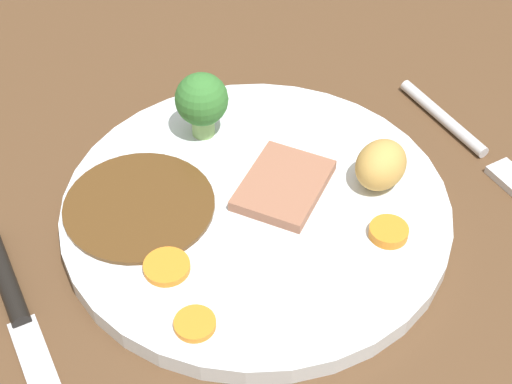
% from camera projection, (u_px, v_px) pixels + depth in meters
% --- Properties ---
extents(dining_table, '(1.20, 0.84, 0.04)m').
position_uv_depth(dining_table, '(237.00, 269.00, 0.52)').
color(dining_table, brown).
rests_on(dining_table, ground).
extents(dinner_plate, '(0.26, 0.26, 0.01)m').
position_uv_depth(dinner_plate, '(256.00, 210.00, 0.52)').
color(dinner_plate, white).
rests_on(dinner_plate, dining_table).
extents(gravy_pool, '(0.10, 0.10, 0.00)m').
position_uv_depth(gravy_pool, '(139.00, 205.00, 0.51)').
color(gravy_pool, '#563819').
rests_on(gravy_pool, dinner_plate).
extents(meat_slice_main, '(0.09, 0.08, 0.01)m').
position_uv_depth(meat_slice_main, '(284.00, 185.00, 0.52)').
color(meat_slice_main, '#9E664C').
rests_on(meat_slice_main, dinner_plate).
extents(roast_potato_left, '(0.05, 0.05, 0.03)m').
position_uv_depth(roast_potato_left, '(381.00, 165.00, 0.52)').
color(roast_potato_left, tan).
rests_on(roast_potato_left, dinner_plate).
extents(carrot_coin_front, '(0.03, 0.03, 0.00)m').
position_uv_depth(carrot_coin_front, '(169.00, 270.00, 0.47)').
color(carrot_coin_front, orange).
rests_on(carrot_coin_front, dinner_plate).
extents(carrot_coin_back, '(0.02, 0.02, 0.00)m').
position_uv_depth(carrot_coin_back, '(195.00, 324.00, 0.45)').
color(carrot_coin_back, orange).
rests_on(carrot_coin_back, dinner_plate).
extents(carrot_coin_side, '(0.03, 0.03, 0.01)m').
position_uv_depth(carrot_coin_side, '(389.00, 232.00, 0.49)').
color(carrot_coin_side, orange).
rests_on(carrot_coin_side, dinner_plate).
extents(broccoli_floret, '(0.04, 0.04, 0.05)m').
position_uv_depth(broccoli_floret, '(202.00, 101.00, 0.55)').
color(broccoli_floret, '#8CB766').
rests_on(broccoli_floret, dinner_plate).
extents(fork, '(0.02, 0.15, 0.01)m').
position_uv_depth(fork, '(472.00, 143.00, 0.58)').
color(fork, silver).
rests_on(fork, dining_table).
extents(knife, '(0.03, 0.19, 0.01)m').
position_uv_depth(knife, '(19.00, 313.00, 0.46)').
color(knife, black).
rests_on(knife, dining_table).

